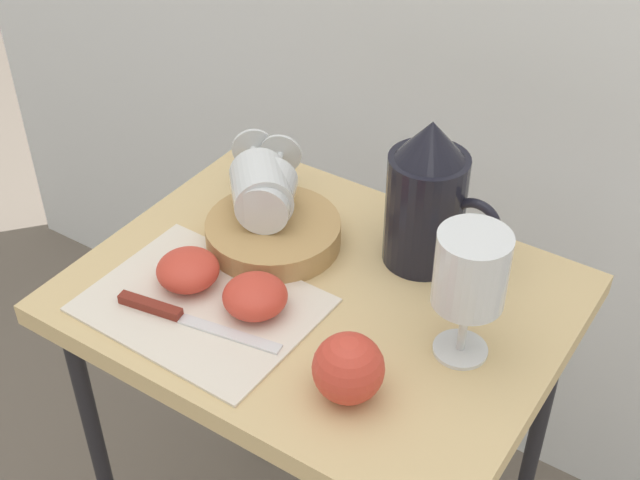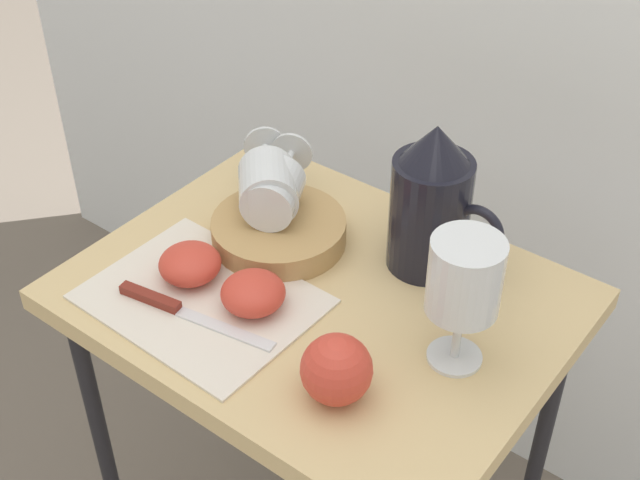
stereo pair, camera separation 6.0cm
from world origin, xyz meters
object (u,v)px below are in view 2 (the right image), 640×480
Objects in this scene: pitcher at (431,211)px; wine_glass_tipped_near at (275,191)px; table at (320,330)px; apple_half_left at (190,264)px; apple_half_right at (253,293)px; wine_glass_tipped_far at (268,185)px; apple_whole at (336,370)px; knife at (173,307)px; basket_tray at (279,231)px; wine_glass_upright at (465,282)px.

wine_glass_tipped_near is at bearing -160.20° from pitcher.
table is 3.42× the size of pitcher.
apple_half_right is at bearing 3.65° from apple_half_left.
wine_glass_tipped_far reaches higher than apple_whole.
apple_half_left is 0.07m from knife.
pitcher is 2.58× the size of apple_whole.
apple_half_left is (-0.04, -0.13, 0.01)m from basket_tray.
pitcher reaches higher than apple_half_right.
pitcher is 2.58× the size of apple_half_left.
wine_glass_upright reaches higher than apple_half_left.
basket_tray is at bearing 73.66° from apple_half_left.
wine_glass_tipped_near reaches higher than apple_half_right.
apple_half_left is (-0.01, -0.14, -0.05)m from wine_glass_tipped_far.
wine_glass_tipped_near is 0.30m from apple_whole.
table is 8.82× the size of apple_whole.
wine_glass_upright is at bearing -46.78° from pitcher.
apple_half_left reaches higher than knife.
table is 0.19m from apple_half_left.
wine_glass_tipped_near is at bearing -2.71° from wine_glass_tipped_far.
wine_glass_upright is at bearing 18.39° from apple_half_right.
wine_glass_tipped_near is 0.01m from wine_glass_tipped_far.
pitcher is at bearing 43.99° from apple_half_left.
basket_tray is at bearing 171.66° from wine_glass_upright.
wine_glass_tipped_near is 0.21m from knife.
wine_glass_upright is at bearing -10.01° from wine_glass_tipped_near.
table is 0.27m from wine_glass_upright.
apple_half_left is at bearing -106.34° from basket_tray.
table is 0.19m from wine_glass_tipped_near.
wine_glass_upright is 0.36m from knife.
table is 0.20m from knife.
pitcher is at bearing 59.39° from table.
apple_half_right is at bearing -56.62° from wine_glass_tipped_far.
knife is (0.03, -0.06, -0.02)m from apple_half_left.
apple_half_right is 0.17m from apple_whole.
wine_glass_upright reaches higher than knife.
basket_tray is at bearing 86.26° from knife.
apple_half_right reaches higher than knife.
table is 3.87× the size of basket_tray.
apple_half_left is 1.00× the size of apple_half_right.
wine_glass_tipped_near is 1.02× the size of wine_glass_tipped_far.
apple_half_right reaches higher than table.
pitcher reaches higher than apple_whole.
apple_whole is at bearing -119.78° from wine_glass_upright.
wine_glass_upright is 0.77× the size of knife.
wine_glass_tipped_far is 0.72× the size of knife.
apple_half_left is 0.37× the size of knife.
apple_half_right is at bearing 41.13° from knife.
wine_glass_upright reaches higher than apple_half_right.
apple_half_right is at bearing -119.47° from table.
wine_glass_upright is 0.26m from apple_half_right.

